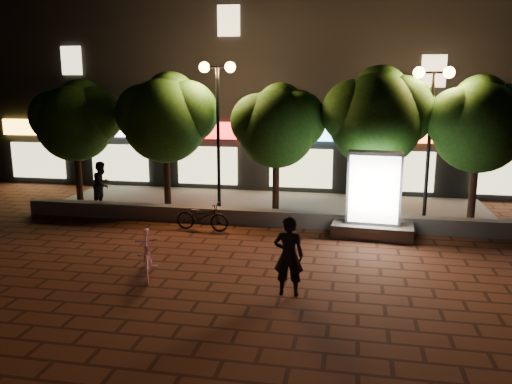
% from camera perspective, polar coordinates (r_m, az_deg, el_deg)
% --- Properties ---
extents(ground, '(80.00, 80.00, 0.00)m').
position_cam_1_polar(ground, '(13.29, -3.53, -8.14)').
color(ground, '#52281A').
rests_on(ground, ground).
extents(retaining_wall, '(16.00, 0.45, 0.50)m').
position_cam_1_polar(retaining_wall, '(16.94, -0.20, -2.77)').
color(retaining_wall, slate).
rests_on(retaining_wall, ground).
extents(sidewalk, '(16.00, 5.00, 0.08)m').
position_cam_1_polar(sidewalk, '(19.38, 1.21, -1.52)').
color(sidewalk, slate).
rests_on(sidewalk, ground).
extents(building_block, '(28.00, 8.12, 11.30)m').
position_cam_1_polar(building_block, '(25.27, 3.78, 12.94)').
color(building_block, black).
rests_on(building_block, ground).
extents(tree_far_left, '(3.36, 2.80, 4.63)m').
position_cam_1_polar(tree_far_left, '(20.27, -19.21, 7.73)').
color(tree_far_left, '#311C13').
rests_on(tree_far_left, sidewalk).
extents(tree_left, '(3.60, 3.00, 4.89)m').
position_cam_1_polar(tree_left, '(18.77, -9.83, 8.39)').
color(tree_left, '#311C13').
rests_on(tree_left, sidewalk).
extents(tree_mid, '(3.24, 2.70, 4.50)m').
position_cam_1_polar(tree_mid, '(17.78, 2.46, 7.62)').
color(tree_mid, '#311C13').
rests_on(tree_mid, sidewalk).
extents(tree_right, '(3.72, 3.10, 5.07)m').
position_cam_1_polar(tree_right, '(17.59, 13.30, 8.41)').
color(tree_right, '#311C13').
rests_on(tree_right, sidewalk).
extents(tree_far_right, '(3.48, 2.90, 4.76)m').
position_cam_1_polar(tree_far_right, '(18.02, 23.56, 7.19)').
color(tree_far_right, '#311C13').
rests_on(tree_far_right, sidewalk).
extents(street_lamp_left, '(1.26, 0.36, 5.18)m').
position_cam_1_polar(street_lamp_left, '(17.90, -4.26, 10.23)').
color(street_lamp_left, black).
rests_on(street_lamp_left, sidewalk).
extents(street_lamp_right, '(1.26, 0.36, 4.98)m').
position_cam_1_polar(street_lamp_right, '(17.45, 18.85, 9.15)').
color(street_lamp_right, black).
rests_on(street_lamp_right, sidewalk).
extents(ad_kiosk, '(2.48, 1.37, 2.59)m').
position_cam_1_polar(ad_kiosk, '(15.85, 12.86, -1.15)').
color(ad_kiosk, slate).
rests_on(ad_kiosk, ground).
extents(scooter_pink, '(1.15, 1.86, 1.08)m').
position_cam_1_polar(scooter_pink, '(12.72, -11.96, -6.74)').
color(scooter_pink, '#E79BC3').
rests_on(scooter_pink, ground).
extents(rider, '(0.66, 0.44, 1.79)m').
position_cam_1_polar(rider, '(11.28, 3.63, -7.06)').
color(rider, black).
rests_on(rider, ground).
extents(scooter_parked, '(1.77, 0.74, 0.91)m').
position_cam_1_polar(scooter_parked, '(16.29, -5.96, -2.70)').
color(scooter_parked, black).
rests_on(scooter_parked, ground).
extents(pedestrian, '(0.71, 0.88, 1.69)m').
position_cam_1_polar(pedestrian, '(19.70, -16.65, 0.83)').
color(pedestrian, black).
rests_on(pedestrian, sidewalk).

